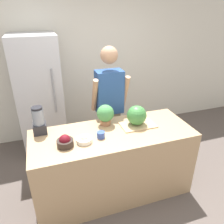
# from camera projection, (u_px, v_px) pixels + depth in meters

# --- Properties ---
(ground_plane) EXTENTS (14.00, 14.00, 0.00)m
(ground_plane) POSITION_uv_depth(u_px,v_px,m) (123.00, 211.00, 2.63)
(ground_plane) COLOR #564C47
(wall_back) EXTENTS (8.00, 0.06, 2.60)m
(wall_back) POSITION_uv_depth(u_px,v_px,m) (82.00, 65.00, 3.83)
(wall_back) COLOR silver
(wall_back) RESTS_ON ground_plane
(counter_island) EXTENTS (1.91, 0.75, 0.89)m
(counter_island) POSITION_uv_depth(u_px,v_px,m) (113.00, 163.00, 2.75)
(counter_island) COLOR tan
(counter_island) RESTS_ON ground_plane
(refrigerator) EXTENTS (0.67, 0.70, 1.88)m
(refrigerator) POSITION_uv_depth(u_px,v_px,m) (40.00, 97.00, 3.44)
(refrigerator) COLOR #B7B7BC
(refrigerator) RESTS_ON ground_plane
(person) EXTENTS (0.51, 0.28, 1.78)m
(person) POSITION_uv_depth(u_px,v_px,m) (109.00, 107.00, 3.12)
(person) COLOR gray
(person) RESTS_ON ground_plane
(cutting_board) EXTENTS (0.43, 0.26, 0.01)m
(cutting_board) POSITION_uv_depth(u_px,v_px,m) (138.00, 125.00, 2.70)
(cutting_board) COLOR tan
(cutting_board) RESTS_ON counter_island
(watermelon) EXTENTS (0.24, 0.24, 0.24)m
(watermelon) POSITION_uv_depth(u_px,v_px,m) (137.00, 115.00, 2.66)
(watermelon) COLOR #3D7F3D
(watermelon) RESTS_ON cutting_board
(bowl_cherries) EXTENTS (0.18, 0.18, 0.13)m
(bowl_cherries) POSITION_uv_depth(u_px,v_px,m) (65.00, 142.00, 2.29)
(bowl_cherries) COLOR #2D231E
(bowl_cherries) RESTS_ON counter_island
(bowl_cream) EXTENTS (0.17, 0.17, 0.09)m
(bowl_cream) POSITION_uv_depth(u_px,v_px,m) (84.00, 140.00, 2.36)
(bowl_cream) COLOR white
(bowl_cream) RESTS_ON counter_island
(bowl_small_blue) EXTENTS (0.09, 0.09, 0.07)m
(bowl_small_blue) POSITION_uv_depth(u_px,v_px,m) (101.00, 135.00, 2.44)
(bowl_small_blue) COLOR #334C9E
(bowl_small_blue) RESTS_ON counter_island
(blender) EXTENTS (0.15, 0.15, 0.33)m
(blender) POSITION_uv_depth(u_px,v_px,m) (39.00, 121.00, 2.48)
(blender) COLOR #28282D
(blender) RESTS_ON counter_island
(potted_plant) EXTENTS (0.21, 0.21, 0.26)m
(potted_plant) POSITION_uv_depth(u_px,v_px,m) (105.00, 114.00, 2.67)
(potted_plant) COLOR #996647
(potted_plant) RESTS_ON counter_island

